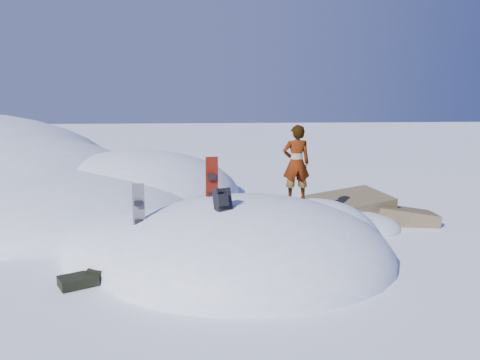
{
  "coord_description": "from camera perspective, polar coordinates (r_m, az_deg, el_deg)",
  "views": [
    {
      "loc": [
        -1.13,
        -10.53,
        3.8
      ],
      "look_at": [
        -0.14,
        0.3,
        1.88
      ],
      "focal_mm": 35.0,
      "sensor_mm": 36.0,
      "label": 1
    }
  ],
  "objects": [
    {
      "name": "backpack",
      "position": [
        10.07,
        -2.16,
        -2.4
      ],
      "size": [
        0.45,
        0.5,
        0.57
      ],
      "rotation": [
        0.0,
        0.0,
        0.39
      ],
      "color": "black",
      "rests_on": "snow_mound"
    },
    {
      "name": "snowboard_red",
      "position": [
        11.51,
        -3.45,
        -1.06
      ],
      "size": [
        0.31,
        0.21,
        1.63
      ],
      "rotation": [
        0.0,
        0.0,
        0.15
      ],
      "color": "#AA1C09",
      "rests_on": "snow_mound"
    },
    {
      "name": "person",
      "position": [
        11.9,
        6.87,
        2.08
      ],
      "size": [
        0.71,
        0.47,
        1.92
      ],
      "primitive_type": "imported",
      "rotation": [
        0.0,
        0.0,
        3.16
      ],
      "color": "slate",
      "rests_on": "snow_mound"
    },
    {
      "name": "snowboard_dark",
      "position": [
        10.72,
        -12.23,
        -4.12
      ],
      "size": [
        0.27,
        0.19,
        1.43
      ],
      "rotation": [
        0.0,
        0.0,
        0.06
      ],
      "color": "black",
      "rests_on": "snow_mound"
    },
    {
      "name": "rock_outcrop",
      "position": [
        14.87,
        14.03,
        -5.03
      ],
      "size": [
        4.68,
        4.41,
        1.68
      ],
      "color": "brown",
      "rests_on": "ground"
    },
    {
      "name": "ground",
      "position": [
        11.25,
        0.84,
        -9.72
      ],
      "size": [
        120.0,
        120.0,
        0.0
      ],
      "primitive_type": "plane",
      "color": "white",
      "rests_on": "ground"
    },
    {
      "name": "snow_mound",
      "position": [
        11.46,
        -0.15,
        -9.34
      ],
      "size": [
        8.0,
        6.0,
        3.0
      ],
      "color": "white",
      "rests_on": "ground"
    },
    {
      "name": "gear_pile",
      "position": [
        10.32,
        -18.77,
        -11.38
      ],
      "size": [
        1.0,
        0.79,
        0.26
      ],
      "rotation": [
        0.0,
        0.0,
        0.48
      ],
      "color": "black",
      "rests_on": "ground"
    }
  ]
}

